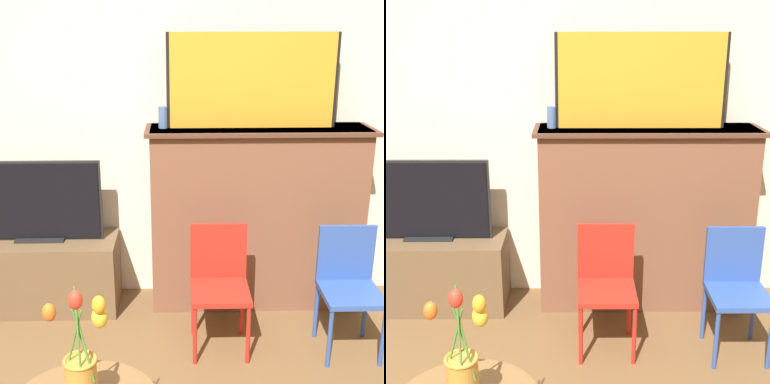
% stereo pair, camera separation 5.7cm
% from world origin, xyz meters
% --- Properties ---
extents(wall_back, '(8.00, 0.06, 2.70)m').
position_xyz_m(wall_back, '(0.00, 2.13, 1.35)').
color(wall_back, beige).
rests_on(wall_back, ground).
extents(fireplace_mantel, '(1.41, 0.37, 1.19)m').
position_xyz_m(fireplace_mantel, '(0.52, 1.94, 0.61)').
color(fireplace_mantel, brown).
rests_on(fireplace_mantel, ground).
extents(painting, '(1.04, 0.03, 0.57)m').
position_xyz_m(painting, '(0.46, 1.94, 1.47)').
color(painting, black).
rests_on(painting, fireplace_mantel).
extents(mantel_candle, '(0.06, 0.06, 0.13)m').
position_xyz_m(mantel_candle, '(-0.08, 1.94, 1.26)').
color(mantel_candle, '#4C6699').
rests_on(mantel_candle, fireplace_mantel).
extents(tv_stand, '(0.97, 0.39, 0.48)m').
position_xyz_m(tv_stand, '(-0.87, 1.88, 0.24)').
color(tv_stand, brown).
rests_on(tv_stand, ground).
extents(tv_monitor, '(0.80, 0.12, 0.52)m').
position_xyz_m(tv_monitor, '(-0.87, 1.89, 0.73)').
color(tv_monitor, black).
rests_on(tv_monitor, tv_stand).
extents(chair_red, '(0.33, 0.33, 0.72)m').
position_xyz_m(chair_red, '(0.24, 1.43, 0.42)').
color(chair_red, red).
rests_on(chair_red, ground).
extents(chair_blue, '(0.33, 0.33, 0.72)m').
position_xyz_m(chair_blue, '(0.97, 1.38, 0.42)').
color(chair_blue, '#2D4C99').
rests_on(chair_blue, ground).
extents(vase_tulips, '(0.24, 0.17, 0.54)m').
position_xyz_m(vase_tulips, '(-0.35, 0.37, 0.60)').
color(vase_tulips, '#B78433').
rests_on(vase_tulips, side_table).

